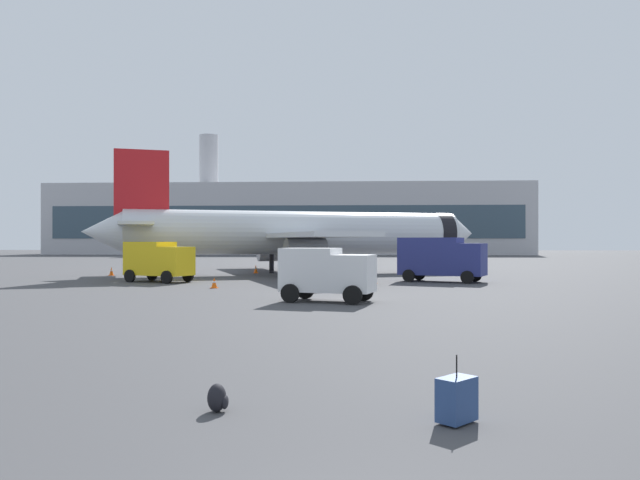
# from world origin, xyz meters

# --- Properties ---
(airplane_at_gate) EXTENTS (34.61, 31.68, 10.50)m
(airplane_at_gate) POSITION_xyz_m (-5.10, 49.44, 3.66)
(airplane_at_gate) COLOR silver
(airplane_at_gate) RESTS_ON ground
(service_truck) EXTENTS (5.28, 4.00, 2.90)m
(service_truck) POSITION_xyz_m (-14.09, 38.48, 1.61)
(service_truck) COLOR yellow
(service_truck) RESTS_ON ground
(fuel_truck) EXTENTS (6.46, 4.59, 3.20)m
(fuel_truck) POSITION_xyz_m (6.25, 39.82, 1.77)
(fuel_truck) COLOR navy
(fuel_truck) RESTS_ON ground
(cargo_van) EXTENTS (4.78, 3.30, 2.60)m
(cargo_van) POSITION_xyz_m (-1.36, 24.70, 1.45)
(cargo_van) COLOR white
(cargo_van) RESTS_ON ground
(safety_cone_near) EXTENTS (0.44, 0.44, 0.79)m
(safety_cone_near) POSITION_xyz_m (-9.05, 51.12, 0.39)
(safety_cone_near) COLOR #F2590C
(safety_cone_near) RESTS_ON ground
(safety_cone_mid) EXTENTS (0.44, 0.44, 0.81)m
(safety_cone_mid) POSITION_xyz_m (1.35, 37.75, 0.40)
(safety_cone_mid) COLOR #F2590C
(safety_cone_mid) RESTS_ON ground
(safety_cone_far) EXTENTS (0.44, 0.44, 0.75)m
(safety_cone_far) POSITION_xyz_m (-20.75, 46.48, 0.37)
(safety_cone_far) COLOR #F2590C
(safety_cone_far) RESTS_ON ground
(safety_cone_outer) EXTENTS (0.44, 0.44, 0.68)m
(safety_cone_outer) POSITION_xyz_m (-8.75, 32.96, 0.33)
(safety_cone_outer) COLOR #F2590C
(safety_cone_outer) RESTS_ON ground
(rolling_suitcase) EXTENTS (0.73, 0.74, 1.10)m
(rolling_suitcase) POSITION_xyz_m (1.61, 4.95, 0.39)
(rolling_suitcase) COLOR navy
(rolling_suitcase) RESTS_ON ground
(traveller_backpack) EXTENTS (0.36, 0.40, 0.48)m
(traveller_backpack) POSITION_xyz_m (-2.36, 5.41, 0.23)
(traveller_backpack) COLOR black
(traveller_backpack) RESTS_ON ground
(terminal_building) EXTENTS (108.29, 20.32, 27.87)m
(terminal_building) POSITION_xyz_m (-15.30, 137.54, 8.03)
(terminal_building) COLOR #B2B2B7
(terminal_building) RESTS_ON ground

